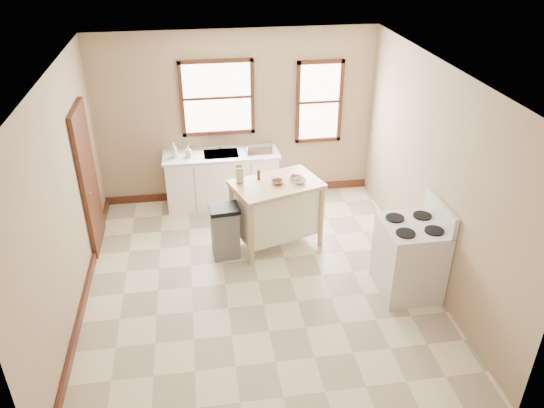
# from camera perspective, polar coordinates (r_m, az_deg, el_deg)

# --- Properties ---
(floor) EXTENTS (5.00, 5.00, 0.00)m
(floor) POSITION_cam_1_polar(r_m,az_deg,el_deg) (7.16, -1.50, -8.27)
(floor) COLOR beige
(floor) RESTS_ON ground
(ceiling) EXTENTS (5.00, 5.00, 0.00)m
(ceiling) POSITION_cam_1_polar(r_m,az_deg,el_deg) (5.89, -1.86, 13.89)
(ceiling) COLOR white
(ceiling) RESTS_ON ground
(wall_back) EXTENTS (4.50, 0.04, 2.80)m
(wall_back) POSITION_cam_1_polar(r_m,az_deg,el_deg) (8.69, -3.80, 9.25)
(wall_back) COLOR #A1836A
(wall_back) RESTS_ON ground
(wall_left) EXTENTS (0.04, 5.00, 2.80)m
(wall_left) POSITION_cam_1_polar(r_m,az_deg,el_deg) (6.56, -21.55, 0.21)
(wall_left) COLOR #A1836A
(wall_left) RESTS_ON ground
(wall_right) EXTENTS (0.04, 5.00, 2.80)m
(wall_right) POSITION_cam_1_polar(r_m,az_deg,el_deg) (7.01, 16.92, 2.94)
(wall_right) COLOR #A1836A
(wall_right) RESTS_ON ground
(window_main) EXTENTS (1.17, 0.06, 1.22)m
(window_main) POSITION_cam_1_polar(r_m,az_deg,el_deg) (8.54, -5.91, 11.28)
(window_main) COLOR #411911
(window_main) RESTS_ON wall_back
(window_side) EXTENTS (0.77, 0.06, 1.37)m
(window_side) POSITION_cam_1_polar(r_m,az_deg,el_deg) (8.82, 5.09, 10.87)
(window_side) COLOR #411911
(window_side) RESTS_ON wall_back
(door_left) EXTENTS (0.06, 0.90, 2.10)m
(door_left) POSITION_cam_1_polar(r_m,az_deg,el_deg) (7.84, -19.15, 2.54)
(door_left) COLOR #411911
(door_left) RESTS_ON ground
(baseboard_back) EXTENTS (4.50, 0.04, 0.12)m
(baseboard_back) POSITION_cam_1_polar(r_m,az_deg,el_deg) (9.20, -3.51, 1.32)
(baseboard_back) COLOR #411911
(baseboard_back) RESTS_ON ground
(baseboard_left) EXTENTS (0.04, 5.00, 0.12)m
(baseboard_left) POSITION_cam_1_polar(r_m,az_deg,el_deg) (7.25, -19.40, -9.07)
(baseboard_left) COLOR #411911
(baseboard_left) RESTS_ON ground
(sink_counter) EXTENTS (1.86, 0.62, 0.92)m
(sink_counter) POSITION_cam_1_polar(r_m,az_deg,el_deg) (8.76, -5.37, 2.67)
(sink_counter) COLOR white
(sink_counter) RESTS_ON ground
(faucet) EXTENTS (0.03, 0.03, 0.22)m
(faucet) POSITION_cam_1_polar(r_m,az_deg,el_deg) (8.69, -5.62, 6.56)
(faucet) COLOR silver
(faucet) RESTS_ON sink_counter
(soap_bottle_a) EXTENTS (0.10, 0.10, 0.24)m
(soap_bottle_a) POSITION_cam_1_polar(r_m,az_deg,el_deg) (8.49, -10.48, 5.69)
(soap_bottle_a) COLOR #B2B2B2
(soap_bottle_a) RESTS_ON sink_counter
(soap_bottle_b) EXTENTS (0.09, 0.10, 0.18)m
(soap_bottle_b) POSITION_cam_1_polar(r_m,az_deg,el_deg) (8.48, -9.00, 5.59)
(soap_bottle_b) COLOR #B2B2B2
(soap_bottle_b) RESTS_ON sink_counter
(dish_rack) EXTENTS (0.48, 0.40, 0.11)m
(dish_rack) POSITION_cam_1_polar(r_m,az_deg,el_deg) (8.58, -1.42, 5.97)
(dish_rack) COLOR silver
(dish_rack) RESTS_ON sink_counter
(kitchen_island) EXTENTS (1.39, 1.11, 0.99)m
(kitchen_island) POSITION_cam_1_polar(r_m,az_deg,el_deg) (7.67, 0.47, -1.01)
(kitchen_island) COLOR #DDCA82
(kitchen_island) RESTS_ON ground
(knife_block) EXTENTS (0.10, 0.10, 0.20)m
(knife_block) POSITION_cam_1_polar(r_m,az_deg,el_deg) (7.42, -3.50, 3.04)
(knife_block) COLOR #DABC72
(knife_block) RESTS_ON kitchen_island
(pepper_grinder) EXTENTS (0.05, 0.05, 0.15)m
(pepper_grinder) POSITION_cam_1_polar(r_m,az_deg,el_deg) (7.49, -1.45, 3.16)
(pepper_grinder) COLOR #411E11
(pepper_grinder) RESTS_ON kitchen_island
(bowl_a) EXTENTS (0.20, 0.20, 0.04)m
(bowl_a) POSITION_cam_1_polar(r_m,az_deg,el_deg) (7.40, 0.61, 2.36)
(bowl_a) COLOR brown
(bowl_a) RESTS_ON kitchen_island
(bowl_b) EXTENTS (0.23, 0.23, 0.04)m
(bowl_b) POSITION_cam_1_polar(r_m,az_deg,el_deg) (7.53, 2.58, 2.80)
(bowl_b) COLOR brown
(bowl_b) RESTS_ON kitchen_island
(bowl_c) EXTENTS (0.24, 0.24, 0.06)m
(bowl_c) POSITION_cam_1_polar(r_m,az_deg,el_deg) (7.43, 2.99, 2.50)
(bowl_c) COLOR white
(bowl_c) RESTS_ON kitchen_island
(trash_bin) EXTENTS (0.43, 0.38, 0.79)m
(trash_bin) POSITION_cam_1_polar(r_m,az_deg,el_deg) (7.46, -5.06, -2.97)
(trash_bin) COLOR slate
(trash_bin) RESTS_ON ground
(gas_stove) EXTENTS (0.78, 0.79, 1.24)m
(gas_stove) POSITION_cam_1_polar(r_m,az_deg,el_deg) (6.90, 14.67, -4.67)
(gas_stove) COLOR silver
(gas_stove) RESTS_ON ground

